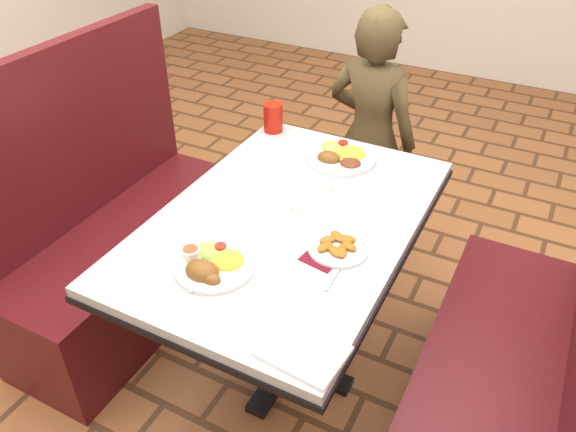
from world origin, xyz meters
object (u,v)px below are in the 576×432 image
object	(u,v)px
far_dinner_plate	(341,153)
dining_table	(288,239)
near_dinner_plate	(212,261)
diner_person	(370,138)
booth_bench_right	(507,388)
plantain_plate	(338,247)
booth_bench_left	(123,246)
red_tumbler	(273,117)

from	to	relation	value
far_dinner_plate	dining_table	bearing A→B (deg)	-91.00
near_dinner_plate	diner_person	bearing A→B (deg)	88.29
booth_bench_right	dining_table	bearing A→B (deg)	180.00
booth_bench_right	near_dinner_plate	bearing A→B (deg)	-158.97
far_dinner_plate	plantain_plate	world-z (taller)	far_dinner_plate
dining_table	diner_person	world-z (taller)	diner_person
dining_table	near_dinner_plate	distance (m)	0.37
dining_table	booth_bench_left	bearing A→B (deg)	180.00
diner_person	red_tumbler	xyz separation A→B (m)	(-0.30, -0.39, 0.20)
booth_bench_left	red_tumbler	bearing A→B (deg)	48.86
booth_bench_right	red_tumbler	bearing A→B (deg)	155.34
dining_table	diner_person	distance (m)	0.91
booth_bench_left	plantain_plate	size ratio (longest dim) A/B	6.40
plantain_plate	dining_table	bearing A→B (deg)	157.92
booth_bench_right	red_tumbler	size ratio (longest dim) A/B	9.92
dining_table	plantain_plate	size ratio (longest dim) A/B	6.47
booth_bench_right	diner_person	size ratio (longest dim) A/B	0.99
booth_bench_left	diner_person	world-z (taller)	diner_person
dining_table	red_tumbler	distance (m)	0.64
red_tumbler	dining_table	bearing A→B (deg)	-56.89
booth_bench_left	booth_bench_right	size ratio (longest dim) A/B	1.00
near_dinner_plate	red_tumbler	world-z (taller)	red_tumbler
near_dinner_plate	booth_bench_right	bearing A→B (deg)	21.03
diner_person	near_dinner_plate	xyz separation A→B (m)	(-0.04, -1.25, 0.17)
near_dinner_plate	far_dinner_plate	world-z (taller)	near_dinner_plate
booth_bench_left	near_dinner_plate	size ratio (longest dim) A/B	4.99
diner_person	far_dinner_plate	bearing A→B (deg)	102.33
dining_table	far_dinner_plate	xyz separation A→B (m)	(0.01, 0.43, 0.12)
booth_bench_left	diner_person	size ratio (longest dim) A/B	0.99
dining_table	red_tumbler	bearing A→B (deg)	123.11
dining_table	booth_bench_right	distance (m)	0.86
booth_bench_left	booth_bench_right	xyz separation A→B (m)	(1.60, 0.00, 0.00)
far_dinner_plate	booth_bench_right	bearing A→B (deg)	-28.76
plantain_plate	near_dinner_plate	bearing A→B (deg)	-139.94
diner_person	booth_bench_right	bearing A→B (deg)	139.39
dining_table	diner_person	bearing A→B (deg)	92.43
far_dinner_plate	red_tumbler	world-z (taller)	red_tumbler
near_dinner_plate	plantain_plate	bearing A→B (deg)	40.06
red_tumbler	booth_bench_right	bearing A→B (deg)	-24.66
booth_bench_left	booth_bench_right	world-z (taller)	same
booth_bench_left	red_tumbler	distance (m)	0.85
booth_bench_right	plantain_plate	bearing A→B (deg)	-171.31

